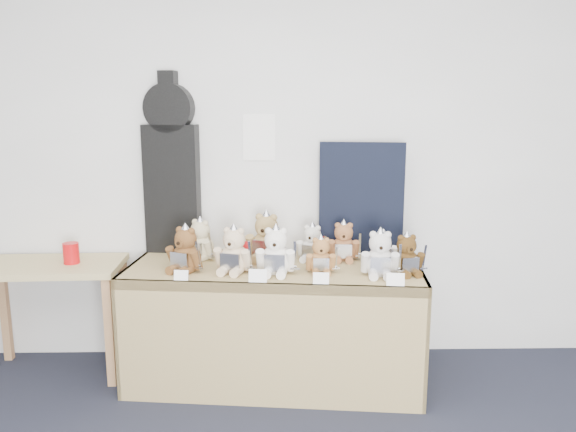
{
  "coord_description": "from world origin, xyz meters",
  "views": [
    {
      "loc": [
        0.08,
        -1.18,
        1.69
      ],
      "look_at": [
        0.15,
        2.01,
        1.06
      ],
      "focal_mm": 35.0,
      "sensor_mm": 36.0,
      "label": 1
    }
  ],
  "objects_px": {
    "teddy_back_centre_left": "(266,239)",
    "teddy_back_end": "(383,249)",
    "teddy_front_left": "(234,252)",
    "teddy_back_right": "(344,243)",
    "side_table": "(51,283)",
    "guitar_case": "(171,166)",
    "teddy_front_end": "(407,256)",
    "teddy_front_far_right": "(380,256)",
    "red_cup": "(71,253)",
    "teddy_front_centre": "(276,253)",
    "teddy_back_left": "(200,241)",
    "teddy_back_centre_right": "(312,244)",
    "display_table": "(274,294)",
    "teddy_front_right": "(321,257)",
    "teddy_front_far_left": "(185,251)"
  },
  "relations": [
    {
      "from": "red_cup",
      "to": "teddy_front_right",
      "type": "distance_m",
      "value": 1.56
    },
    {
      "from": "red_cup",
      "to": "teddy_back_right",
      "type": "distance_m",
      "value": 1.7
    },
    {
      "from": "display_table",
      "to": "teddy_back_centre_left",
      "type": "distance_m",
      "value": 0.35
    },
    {
      "from": "teddy_front_centre",
      "to": "teddy_back_centre_left",
      "type": "xyz_separation_m",
      "value": [
        -0.06,
        0.29,
        0.01
      ]
    },
    {
      "from": "display_table",
      "to": "teddy_back_right",
      "type": "bearing_deg",
      "value": 28.11
    },
    {
      "from": "teddy_front_right",
      "to": "teddy_back_centre_left",
      "type": "xyz_separation_m",
      "value": [
        -0.32,
        0.28,
        0.04
      ]
    },
    {
      "from": "display_table",
      "to": "teddy_back_centre_left",
      "type": "height_order",
      "value": "teddy_back_centre_left"
    },
    {
      "from": "teddy_back_centre_left",
      "to": "teddy_back_end",
      "type": "bearing_deg",
      "value": 10.44
    },
    {
      "from": "teddy_front_far_right",
      "to": "teddy_back_end",
      "type": "relative_size",
      "value": 1.33
    },
    {
      "from": "teddy_back_end",
      "to": "teddy_front_far_right",
      "type": "bearing_deg",
      "value": -117.92
    },
    {
      "from": "teddy_front_left",
      "to": "teddy_back_right",
      "type": "relative_size",
      "value": 1.11
    },
    {
      "from": "display_table",
      "to": "teddy_back_centre_right",
      "type": "xyz_separation_m",
      "value": [
        0.24,
        0.18,
        0.26
      ]
    },
    {
      "from": "teddy_back_centre_left",
      "to": "display_table",
      "type": "bearing_deg",
      "value": -59.74
    },
    {
      "from": "teddy_back_centre_right",
      "to": "teddy_back_right",
      "type": "height_order",
      "value": "teddy_back_right"
    },
    {
      "from": "teddy_front_end",
      "to": "teddy_back_left",
      "type": "distance_m",
      "value": 1.27
    },
    {
      "from": "teddy_front_end",
      "to": "teddy_front_far_left",
      "type": "bearing_deg",
      "value": 164.66
    },
    {
      "from": "display_table",
      "to": "guitar_case",
      "type": "bearing_deg",
      "value": 154.02
    },
    {
      "from": "guitar_case",
      "to": "red_cup",
      "type": "bearing_deg",
      "value": -149.86
    },
    {
      "from": "display_table",
      "to": "guitar_case",
      "type": "xyz_separation_m",
      "value": [
        -0.66,
        0.41,
        0.73
      ]
    },
    {
      "from": "teddy_front_far_left",
      "to": "teddy_front_right",
      "type": "relative_size",
      "value": 1.26
    },
    {
      "from": "teddy_front_far_left",
      "to": "teddy_front_end",
      "type": "xyz_separation_m",
      "value": [
        1.28,
        -0.08,
        -0.01
      ]
    },
    {
      "from": "red_cup",
      "to": "teddy_front_centre",
      "type": "relative_size",
      "value": 0.42
    },
    {
      "from": "teddy_front_far_right",
      "to": "teddy_back_end",
      "type": "height_order",
      "value": "teddy_front_far_right"
    },
    {
      "from": "red_cup",
      "to": "teddy_front_left",
      "type": "height_order",
      "value": "teddy_front_left"
    },
    {
      "from": "guitar_case",
      "to": "teddy_back_centre_right",
      "type": "distance_m",
      "value": 1.04
    },
    {
      "from": "teddy_back_right",
      "to": "teddy_back_end",
      "type": "xyz_separation_m",
      "value": [
        0.24,
        -0.07,
        -0.02
      ]
    },
    {
      "from": "side_table",
      "to": "teddy_front_end",
      "type": "height_order",
      "value": "teddy_front_end"
    },
    {
      "from": "guitar_case",
      "to": "teddy_front_left",
      "type": "distance_m",
      "value": 0.79
    },
    {
      "from": "display_table",
      "to": "guitar_case",
      "type": "height_order",
      "value": "guitar_case"
    },
    {
      "from": "teddy_back_right",
      "to": "teddy_back_end",
      "type": "relative_size",
      "value": 1.22
    },
    {
      "from": "guitar_case",
      "to": "teddy_front_end",
      "type": "height_order",
      "value": "guitar_case"
    },
    {
      "from": "display_table",
      "to": "teddy_front_centre",
      "type": "height_order",
      "value": "teddy_front_centre"
    },
    {
      "from": "teddy_front_centre",
      "to": "teddy_back_right",
      "type": "distance_m",
      "value": 0.51
    },
    {
      "from": "teddy_back_left",
      "to": "teddy_back_centre_right",
      "type": "distance_m",
      "value": 0.7
    },
    {
      "from": "display_table",
      "to": "teddy_back_centre_right",
      "type": "height_order",
      "value": "teddy_back_centre_right"
    },
    {
      "from": "display_table",
      "to": "teddy_back_end",
      "type": "distance_m",
      "value": 0.73
    },
    {
      "from": "teddy_front_right",
      "to": "teddy_back_centre_right",
      "type": "distance_m",
      "value": 0.27
    },
    {
      "from": "teddy_back_centre_left",
      "to": "teddy_back_right",
      "type": "xyz_separation_m",
      "value": [
        0.48,
        -0.01,
        -0.03
      ]
    },
    {
      "from": "teddy_front_far_left",
      "to": "teddy_back_end",
      "type": "height_order",
      "value": "teddy_front_far_left"
    },
    {
      "from": "guitar_case",
      "to": "teddy_front_left",
      "type": "xyz_separation_m",
      "value": [
        0.43,
        -0.48,
        -0.45
      ]
    },
    {
      "from": "teddy_back_end",
      "to": "guitar_case",
      "type": "bearing_deg",
      "value": 154.22
    },
    {
      "from": "red_cup",
      "to": "teddy_back_centre_left",
      "type": "bearing_deg",
      "value": 0.28
    },
    {
      "from": "teddy_back_right",
      "to": "side_table",
      "type": "bearing_deg",
      "value": -174.07
    },
    {
      "from": "guitar_case",
      "to": "teddy_back_centre_right",
      "type": "xyz_separation_m",
      "value": [
        0.9,
        -0.23,
        -0.47
      ]
    },
    {
      "from": "display_table",
      "to": "side_table",
      "type": "bearing_deg",
      "value": 178.62
    },
    {
      "from": "red_cup",
      "to": "teddy_front_right",
      "type": "relative_size",
      "value": 0.54
    },
    {
      "from": "display_table",
      "to": "teddy_back_centre_right",
      "type": "relative_size",
      "value": 7.13
    },
    {
      "from": "display_table",
      "to": "side_table",
      "type": "height_order",
      "value": "display_table"
    },
    {
      "from": "guitar_case",
      "to": "teddy_front_far_left",
      "type": "xyz_separation_m",
      "value": [
        0.15,
        -0.46,
        -0.45
      ]
    },
    {
      "from": "side_table",
      "to": "guitar_case",
      "type": "xyz_separation_m",
      "value": [
        0.74,
        0.23,
        0.71
      ]
    }
  ]
}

